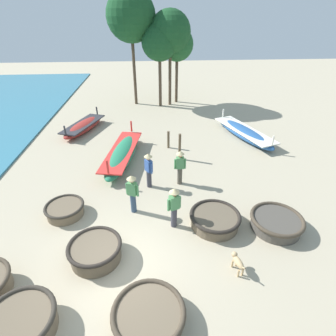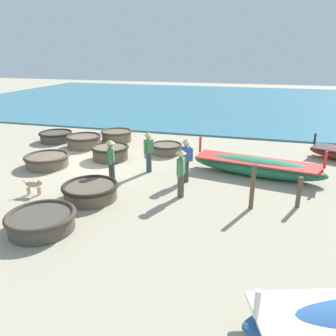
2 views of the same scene
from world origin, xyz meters
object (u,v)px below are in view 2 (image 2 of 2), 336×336
(coracle_front_left, at_px, (56,136))
(dog, at_px, (34,185))
(coracle_tilted, at_px, (41,221))
(coracle_far_right, at_px, (110,152))
(fisherman_with_hat, at_px, (149,149))
(coracle_beside_post, at_px, (47,160))
(fisherman_crouching, at_px, (111,158))
(coracle_far_left, at_px, (84,141))
(mooring_post_mid_beach, at_px, (253,187))
(coracle_weathered, at_px, (166,148))
(coracle_upturned, at_px, (117,135))
(coracle_nearest, at_px, (91,191))
(long_boat_ochre_hull, at_px, (257,166))
(fisherman_hauling, at_px, (186,157))
(fisherman_by_coracle, at_px, (181,170))
(mooring_post_shoreline, at_px, (299,192))

(coracle_front_left, height_order, dog, dog)
(coracle_tilted, relative_size, coracle_far_right, 1.11)
(coracle_tilted, xyz_separation_m, fisherman_with_hat, (-5.20, 1.36, 0.67))
(coracle_beside_post, height_order, fisherman_crouching, fisherman_crouching)
(coracle_front_left, distance_m, dog, 7.28)
(coracle_front_left, bearing_deg, coracle_far_left, 73.23)
(mooring_post_mid_beach, bearing_deg, coracle_weathered, -140.01)
(coracle_upturned, xyz_separation_m, coracle_nearest, (7.14, 2.23, -0.03))
(long_boat_ochre_hull, xyz_separation_m, fisherman_hauling, (1.38, -2.56, 0.58))
(coracle_beside_post, bearing_deg, coracle_far_right, 127.23)
(coracle_beside_post, bearing_deg, fisherman_with_hat, 96.81)
(dog, bearing_deg, fisherman_by_coracle, 103.73)
(coracle_upturned, bearing_deg, coracle_far_right, 18.77)
(mooring_post_mid_beach, bearing_deg, long_boat_ochre_hull, 178.32)
(coracle_weathered, xyz_separation_m, coracle_beside_post, (3.18, -4.41, 0.02))
(coracle_far_right, bearing_deg, coracle_beside_post, -52.77)
(coracle_nearest, bearing_deg, fisherman_crouching, 176.61)
(coracle_far_right, height_order, dog, coracle_far_right)
(coracle_upturned, distance_m, long_boat_ochre_hull, 8.24)
(coracle_front_left, height_order, fisherman_hauling, fisherman_hauling)
(coracle_nearest, relative_size, coracle_beside_post, 0.99)
(coracle_beside_post, height_order, dog, dog)
(dog, bearing_deg, coracle_far_right, 169.61)
(long_boat_ochre_hull, relative_size, fisherman_crouching, 3.18)
(coracle_far_left, height_order, fisherman_crouching, fisherman_crouching)
(coracle_nearest, height_order, coracle_tilted, coracle_nearest)
(fisherman_hauling, distance_m, fisherman_with_hat, 1.80)
(mooring_post_shoreline, bearing_deg, fisherman_hauling, -106.82)
(coracle_weathered, distance_m, coracle_tilted, 7.96)
(coracle_far_right, xyz_separation_m, fisherman_by_coracle, (3.17, 4.06, 0.62))
(long_boat_ochre_hull, bearing_deg, coracle_beside_post, -81.70)
(fisherman_with_hat, bearing_deg, coracle_front_left, -116.43)
(coracle_weathered, height_order, mooring_post_shoreline, mooring_post_shoreline)
(coracle_upturned, height_order, coracle_front_left, coracle_upturned)
(fisherman_with_hat, distance_m, dog, 4.47)
(fisherman_with_hat, distance_m, mooring_post_mid_beach, 4.75)
(coracle_beside_post, relative_size, long_boat_ochre_hull, 0.35)
(coracle_upturned, height_order, fisherman_with_hat, fisherman_with_hat)
(dog, bearing_deg, fisherman_crouching, 129.51)
(coracle_upturned, xyz_separation_m, mooring_post_shoreline, (5.96, 8.83, 0.18))
(coracle_weathered, relative_size, fisherman_by_coracle, 0.90)
(coracle_far_right, bearing_deg, coracle_upturned, -161.23)
(coracle_nearest, xyz_separation_m, coracle_beside_post, (-2.48, -3.38, -0.01))
(coracle_far_right, height_order, fisherman_with_hat, fisherman_with_hat)
(dog, bearing_deg, fisherman_hauling, 118.69)
(coracle_front_left, relative_size, coracle_beside_post, 0.94)
(coracle_front_left, xyz_separation_m, fisherman_hauling, (3.85, 8.13, 0.66))
(fisherman_crouching, height_order, dog, fisherman_crouching)
(long_boat_ochre_hull, bearing_deg, mooring_post_mid_beach, -1.68)
(coracle_beside_post, distance_m, fisherman_hauling, 6.14)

